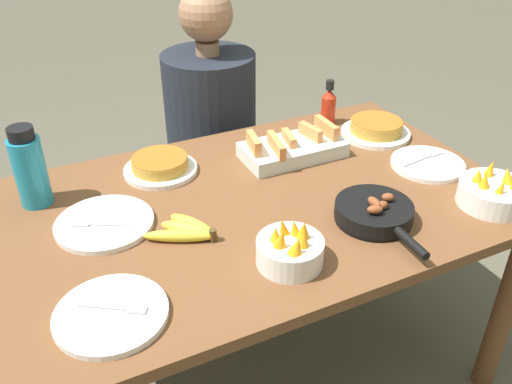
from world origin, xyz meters
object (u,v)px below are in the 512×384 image
Objects in this scene: frittata_plate_center at (376,129)px; person_figure at (213,158)px; empty_plate_near_front at (105,223)px; fruit_bowl_citrus at (290,249)px; empty_plate_far_left at (111,314)px; skillet at (375,213)px; fruit_bowl_mango at (493,192)px; frittata_plate_side at (160,166)px; melon_tray at (293,148)px; empty_plate_far_right at (428,164)px; water_bottle at (30,168)px; hot_sauce_bottle at (329,105)px; banana_bunch at (188,230)px.

person_figure reaches higher than frittata_plate_center.
empty_plate_near_front is 1.60× the size of fruit_bowl_citrus.
skillet is at bearing 3.73° from empty_plate_far_left.
fruit_bowl_mango is 0.17× the size of person_figure.
frittata_plate_center is 0.78m from frittata_plate_side.
fruit_bowl_citrus reaches higher than skillet.
empty_plate_far_left is at bearing 178.96° from fruit_bowl_citrus.
melon_tray is 0.86m from empty_plate_far_left.
frittata_plate_side is 0.20× the size of person_figure.
empty_plate_far_right is 1.22m from water_bottle.
frittata_plate_side reaches higher than empty_plate_near_front.
fruit_bowl_citrus is (0.15, -0.58, 0.02)m from frittata_plate_side.
water_bottle is (-1.17, 0.33, 0.11)m from empty_plate_far_right.
fruit_bowl_mango is (0.38, -0.51, 0.01)m from melon_tray.
fruit_bowl_mango reaches higher than melon_tray.
melon_tray is 0.43m from skillet.
person_figure is at bearing 114.67° from fruit_bowl_mango.
empty_plate_near_front and empty_plate_far_right have the same top height.
frittata_plate_center is at bearing 145.93° from skillet.
fruit_bowl_citrus is 0.77m from water_bottle.
water_bottle is at bearing -177.81° from frittata_plate_side.
person_figure is (0.57, 0.64, -0.24)m from empty_plate_near_front.
fruit_bowl_citrus is (0.38, -0.36, 0.03)m from empty_plate_near_front.
empty_plate_far_right is (0.36, -0.25, -0.02)m from melon_tray.
fruit_bowl_citrus is 0.70× the size of water_bottle.
skillet is 0.97m from water_bottle.
hot_sauce_bottle is (0.97, 0.65, 0.07)m from empty_plate_far_left.
hot_sauce_bottle is 0.14× the size of person_figure.
fruit_bowl_mango is at bearing -1.50° from empty_plate_far_left.
banana_bunch is 0.88m from fruit_bowl_mango.
empty_plate_far_right is at bearing -15.68° from water_bottle.
fruit_bowl_citrus reaches higher than frittata_plate_center.
empty_plate_far_right is at bearing -86.82° from frittata_plate_center.
empty_plate_far_left is 1.05× the size of water_bottle.
fruit_bowl_mango reaches higher than frittata_plate_center.
hot_sauce_bottle is (-0.13, 0.68, 0.03)m from fruit_bowl_mango.
empty_plate_far_right is (0.01, -0.26, -0.02)m from frittata_plate_center.
fruit_bowl_mango reaches higher than empty_plate_near_front.
fruit_bowl_mango reaches higher than banana_bunch.
empty_plate_near_front is 1.10m from fruit_bowl_mango.
fruit_bowl_mango reaches higher than empty_plate_far_left.
person_figure is (0.63, 0.99, -0.24)m from empty_plate_far_left.
banana_bunch is at bearing -37.12° from empty_plate_near_front.
melon_tray is 1.26× the size of empty_plate_near_front.
frittata_plate_side is 0.86m from empty_plate_far_right.
empty_plate_far_right is (0.79, -0.34, -0.02)m from frittata_plate_side.
frittata_plate_side is (-0.43, 0.09, -0.01)m from melon_tray.
empty_plate_far_right is at bearing -74.81° from hot_sauce_bottle.
empty_plate_near_front is (-0.23, -0.22, -0.02)m from frittata_plate_side.
empty_plate_far_right is 1.40× the size of hot_sauce_bottle.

